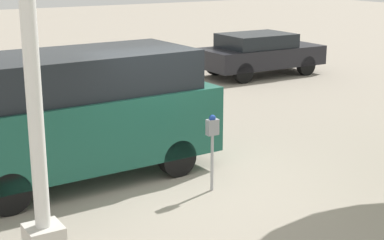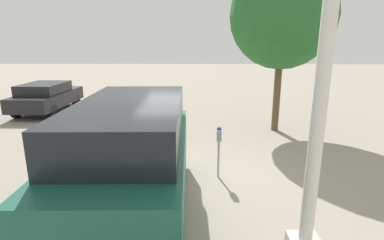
{
  "view_description": "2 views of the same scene",
  "coord_description": "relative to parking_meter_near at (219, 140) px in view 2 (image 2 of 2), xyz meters",
  "views": [
    {
      "loc": [
        4.87,
        8.08,
        3.68
      ],
      "look_at": [
        -0.01,
        0.27,
        1.19
      ],
      "focal_mm": 55.0,
      "sensor_mm": 36.0,
      "label": 1
    },
    {
      "loc": [
        6.62,
        -0.04,
        3.26
      ],
      "look_at": [
        -0.75,
        -0.16,
        1.33
      ],
      "focal_mm": 28.0,
      "sensor_mm": 36.0,
      "label": 2
    }
  ],
  "objects": [
    {
      "name": "ground_plane",
      "position": [
        0.26,
        -0.5,
        -0.96
      ],
      "size": [
        80.0,
        80.0,
        0.0
      ],
      "primitive_type": "plane",
      "color": "gray"
    },
    {
      "name": "parking_meter_near",
      "position": [
        0.0,
        0.0,
        0.0
      ],
      "size": [
        0.2,
        0.12,
        1.3
      ],
      "rotation": [
        0.0,
        0.0,
        -0.03
      ],
      "color": "#9E9EA3",
      "rests_on": "ground"
    },
    {
      "name": "lamp_post",
      "position": [
        3.17,
        1.0,
        1.64
      ],
      "size": [
        0.44,
        0.44,
        6.87
      ],
      "color": "beige",
      "rests_on": "ground"
    },
    {
      "name": "parked_van",
      "position": [
        1.61,
        -1.77,
        0.23
      ],
      "size": [
        4.87,
        2.14,
        2.21
      ],
      "rotation": [
        0.0,
        0.0,
        0.03
      ],
      "color": "#195142",
      "rests_on": "ground"
    },
    {
      "name": "car_distant",
      "position": [
        -7.08,
        -7.69,
        -0.2
      ],
      "size": [
        4.19,
        1.89,
        1.4
      ],
      "rotation": [
        0.0,
        0.0,
        3.12
      ],
      "color": "black",
      "rests_on": "ground"
    },
    {
      "name": "street_tree",
      "position": [
        -4.18,
        2.44,
        3.17
      ],
      "size": [
        3.69,
        3.69,
        5.99
      ],
      "color": "brown",
      "rests_on": "ground"
    }
  ]
}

